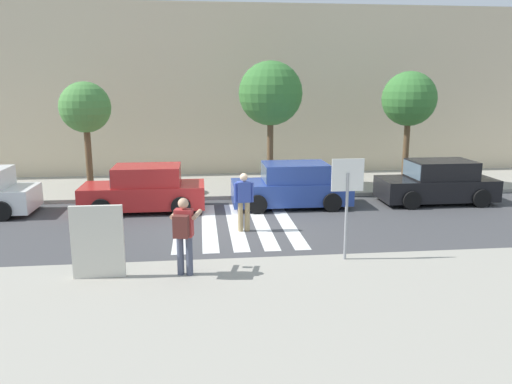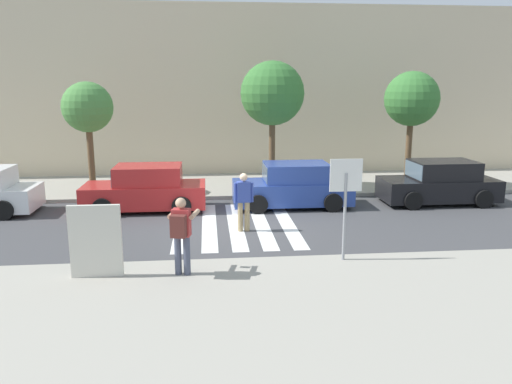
{
  "view_description": "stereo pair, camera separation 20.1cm",
  "coord_description": "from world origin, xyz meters",
  "px_view_note": "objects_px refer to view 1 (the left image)",
  "views": [
    {
      "loc": [
        -1.01,
        -14.55,
        4.25
      ],
      "look_at": [
        0.6,
        -0.2,
        1.1
      ],
      "focal_mm": 35.0,
      "sensor_mm": 36.0,
      "label": 1
    },
    {
      "loc": [
        -0.81,
        -14.57,
        4.25
      ],
      "look_at": [
        0.6,
        -0.2,
        1.1
      ],
      "focal_mm": 35.0,
      "sensor_mm": 36.0,
      "label": 2
    }
  ],
  "objects_px": {
    "parked_car_blue": "(292,186)",
    "photographer_with_backpack": "(184,230)",
    "pedestrian_crossing": "(244,199)",
    "street_tree_east": "(409,100)",
    "stop_sign": "(347,187)",
    "parked_car_black": "(437,183)",
    "advertising_board": "(98,242)",
    "parked_car_red": "(145,190)",
    "street_tree_west": "(85,108)",
    "street_tree_center": "(271,94)"
  },
  "relations": [
    {
      "from": "parked_car_blue",
      "to": "street_tree_center",
      "type": "relative_size",
      "value": 0.82
    },
    {
      "from": "parked_car_blue",
      "to": "street_tree_center",
      "type": "bearing_deg",
      "value": 99.16
    },
    {
      "from": "stop_sign",
      "to": "pedestrian_crossing",
      "type": "height_order",
      "value": "stop_sign"
    },
    {
      "from": "photographer_with_backpack",
      "to": "parked_car_blue",
      "type": "xyz_separation_m",
      "value": [
        3.56,
        6.45,
        -0.44
      ]
    },
    {
      "from": "pedestrian_crossing",
      "to": "street_tree_west",
      "type": "distance_m",
      "value": 7.78
    },
    {
      "from": "street_tree_center",
      "to": "street_tree_east",
      "type": "relative_size",
      "value": 1.08
    },
    {
      "from": "parked_car_black",
      "to": "photographer_with_backpack",
      "type": "bearing_deg",
      "value": -144.09
    },
    {
      "from": "stop_sign",
      "to": "street_tree_west",
      "type": "xyz_separation_m",
      "value": [
        -7.54,
        8.1,
        1.46
      ]
    },
    {
      "from": "street_tree_east",
      "to": "pedestrian_crossing",
      "type": "bearing_deg",
      "value": -143.26
    },
    {
      "from": "advertising_board",
      "to": "parked_car_blue",
      "type": "bearing_deg",
      "value": 49.77
    },
    {
      "from": "stop_sign",
      "to": "street_tree_east",
      "type": "height_order",
      "value": "street_tree_east"
    },
    {
      "from": "photographer_with_backpack",
      "to": "street_tree_east",
      "type": "relative_size",
      "value": 0.38
    },
    {
      "from": "stop_sign",
      "to": "pedestrian_crossing",
      "type": "xyz_separation_m",
      "value": [
        -2.15,
        3.03,
        -0.93
      ]
    },
    {
      "from": "street_tree_east",
      "to": "advertising_board",
      "type": "bearing_deg",
      "value": -139.97
    },
    {
      "from": "parked_car_red",
      "to": "street_tree_east",
      "type": "xyz_separation_m",
      "value": [
        10.21,
        2.48,
        2.9
      ]
    },
    {
      "from": "parked_car_red",
      "to": "parked_car_black",
      "type": "relative_size",
      "value": 1.0
    },
    {
      "from": "street_tree_west",
      "to": "street_tree_east",
      "type": "relative_size",
      "value": 0.91
    },
    {
      "from": "parked_car_red",
      "to": "street_tree_east",
      "type": "relative_size",
      "value": 0.89
    },
    {
      "from": "stop_sign",
      "to": "advertising_board",
      "type": "relative_size",
      "value": 1.51
    },
    {
      "from": "street_tree_center",
      "to": "street_tree_east",
      "type": "bearing_deg",
      "value": -0.95
    },
    {
      "from": "parked_car_blue",
      "to": "street_tree_west",
      "type": "relative_size",
      "value": 0.98
    },
    {
      "from": "parked_car_red",
      "to": "photographer_with_backpack",
      "type": "bearing_deg",
      "value": -76.82
    },
    {
      "from": "pedestrian_crossing",
      "to": "street_tree_east",
      "type": "relative_size",
      "value": 0.38
    },
    {
      "from": "parked_car_black",
      "to": "advertising_board",
      "type": "bearing_deg",
      "value": -149.32
    },
    {
      "from": "street_tree_east",
      "to": "advertising_board",
      "type": "distance_m",
      "value": 14.01
    },
    {
      "from": "stop_sign",
      "to": "parked_car_black",
      "type": "xyz_separation_m",
      "value": [
        5.13,
        5.83,
        -1.17
      ]
    },
    {
      "from": "parked_car_blue",
      "to": "parked_car_black",
      "type": "bearing_deg",
      "value": -0.0
    },
    {
      "from": "photographer_with_backpack",
      "to": "advertising_board",
      "type": "xyz_separation_m",
      "value": [
        -1.83,
        0.08,
        -0.23
      ]
    },
    {
      "from": "pedestrian_crossing",
      "to": "street_tree_east",
      "type": "xyz_separation_m",
      "value": [
        7.08,
        5.28,
        2.65
      ]
    },
    {
      "from": "stop_sign",
      "to": "parked_car_black",
      "type": "bearing_deg",
      "value": 48.66
    },
    {
      "from": "stop_sign",
      "to": "photographer_with_backpack",
      "type": "bearing_deg",
      "value": -170.77
    },
    {
      "from": "parked_car_red",
      "to": "parked_car_blue",
      "type": "distance_m",
      "value": 5.07
    },
    {
      "from": "street_tree_west",
      "to": "advertising_board",
      "type": "relative_size",
      "value": 2.62
    },
    {
      "from": "parked_car_blue",
      "to": "photographer_with_backpack",
      "type": "bearing_deg",
      "value": -118.9
    },
    {
      "from": "advertising_board",
      "to": "parked_car_black",
      "type": "bearing_deg",
      "value": 30.68
    },
    {
      "from": "stop_sign",
      "to": "parked_car_red",
      "type": "bearing_deg",
      "value": 132.14
    },
    {
      "from": "photographer_with_backpack",
      "to": "parked_car_black",
      "type": "relative_size",
      "value": 0.42
    },
    {
      "from": "stop_sign",
      "to": "parked_car_blue",
      "type": "height_order",
      "value": "stop_sign"
    },
    {
      "from": "pedestrian_crossing",
      "to": "street_tree_center",
      "type": "height_order",
      "value": "street_tree_center"
    },
    {
      "from": "parked_car_blue",
      "to": "parked_car_black",
      "type": "relative_size",
      "value": 1.0
    },
    {
      "from": "parked_car_blue",
      "to": "parked_car_black",
      "type": "height_order",
      "value": "same"
    },
    {
      "from": "parked_car_blue",
      "to": "street_tree_east",
      "type": "xyz_separation_m",
      "value": [
        5.14,
        2.48,
        2.9
      ]
    },
    {
      "from": "parked_car_red",
      "to": "street_tree_center",
      "type": "distance_m",
      "value": 6.17
    },
    {
      "from": "photographer_with_backpack",
      "to": "street_tree_center",
      "type": "xyz_separation_m",
      "value": [
        3.14,
        9.02,
        2.69
      ]
    },
    {
      "from": "photographer_with_backpack",
      "to": "pedestrian_crossing",
      "type": "distance_m",
      "value": 3.99
    },
    {
      "from": "street_tree_center",
      "to": "street_tree_east",
      "type": "xyz_separation_m",
      "value": [
        5.56,
        -0.09,
        -0.23
      ]
    },
    {
      "from": "street_tree_west",
      "to": "photographer_with_backpack",
      "type": "bearing_deg",
      "value": -66.59
    },
    {
      "from": "parked_car_red",
      "to": "advertising_board",
      "type": "xyz_separation_m",
      "value": [
        -0.32,
        -6.37,
        0.21
      ]
    },
    {
      "from": "photographer_with_backpack",
      "to": "advertising_board",
      "type": "bearing_deg",
      "value": 177.52
    },
    {
      "from": "pedestrian_crossing",
      "to": "street_tree_east",
      "type": "height_order",
      "value": "street_tree_east"
    }
  ]
}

